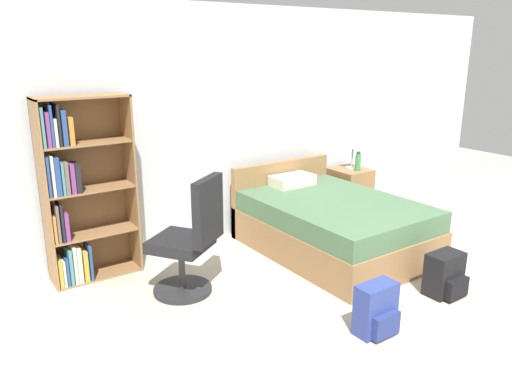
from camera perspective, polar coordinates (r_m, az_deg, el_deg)
name	(u,v)px	position (r m, az deg, el deg)	size (l,w,h in m)	color
ground_plane	(471,369)	(3.97, 23.39, -18.11)	(14.00, 14.00, 0.00)	#BCB29E
wall_back	(226,125)	(5.71, -3.45, 7.67)	(9.00, 0.06, 2.60)	silver
bookshelf	(77,192)	(4.88, -19.77, -0.03)	(0.82, 0.33, 1.74)	olive
bed	(330,224)	(5.49, 8.43, -3.61)	(1.38, 1.95, 0.84)	olive
office_chair	(191,242)	(4.45, -7.47, -5.68)	(0.70, 0.72, 1.10)	#232326
nightstand	(349,192)	(6.71, 10.59, 0.05)	(0.45, 0.50, 0.62)	olive
table_lamp	(353,143)	(6.59, 11.04, 5.47)	(0.22, 0.22, 0.44)	#B2B2B7
water_bottle	(358,162)	(6.53, 11.58, 3.40)	(0.07, 0.07, 0.25)	#3F8C4C
backpack_black	(445,275)	(4.83, 20.81, -8.88)	(0.34, 0.28, 0.39)	black
backpack_blue	(377,310)	(4.07, 13.62, -13.00)	(0.33, 0.23, 0.41)	navy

